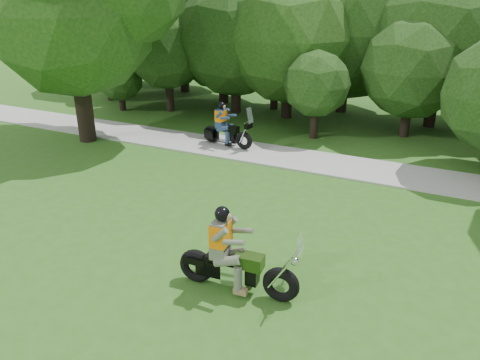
% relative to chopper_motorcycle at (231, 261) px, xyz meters
% --- Properties ---
extents(ground, '(100.00, 100.00, 0.00)m').
position_rel_chopper_motorcycle_xyz_m(ground, '(0.60, 0.14, -0.71)').
color(ground, '#315E1A').
rests_on(ground, ground).
extents(walkway, '(60.00, 2.20, 0.06)m').
position_rel_chopper_motorcycle_xyz_m(walkway, '(0.60, 8.14, -0.68)').
color(walkway, '#A4A49E').
rests_on(walkway, ground).
extents(tree_line, '(39.28, 11.87, 7.43)m').
position_rel_chopper_motorcycle_xyz_m(tree_line, '(-0.23, 14.73, 2.99)').
color(tree_line, black).
rests_on(tree_line, ground).
extents(chopper_motorcycle, '(2.70, 0.75, 1.93)m').
position_rel_chopper_motorcycle_xyz_m(chopper_motorcycle, '(0.00, 0.00, 0.00)').
color(chopper_motorcycle, black).
rests_on(chopper_motorcycle, ground).
extents(touring_motorcycle, '(2.28, 0.86, 1.74)m').
position_rel_chopper_motorcycle_xyz_m(touring_motorcycle, '(-4.41, 8.35, -0.02)').
color(touring_motorcycle, black).
rests_on(touring_motorcycle, walkway).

